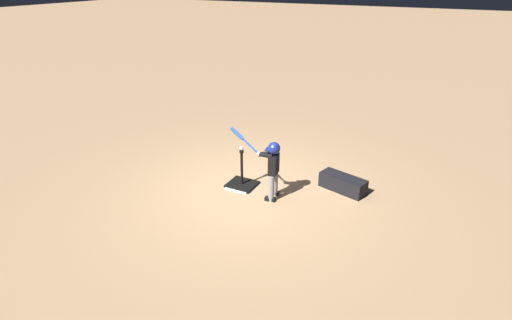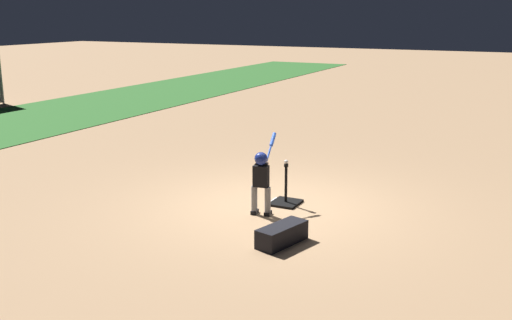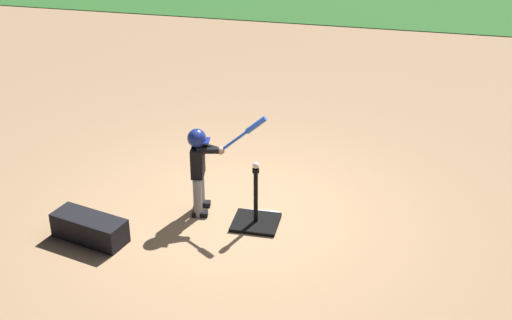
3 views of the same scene
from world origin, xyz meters
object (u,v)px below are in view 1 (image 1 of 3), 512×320
Objects in this scene: baseball at (241,148)px; equipment_bag at (343,183)px; batting_tee at (242,182)px; batter_child at (272,163)px.

baseball is 1.94m from equipment_bag.
baseball is at bearing 180.00° from batting_tee.
batting_tee is at bearing 36.76° from equipment_bag.
batter_child is 0.69m from baseball.
batter_child is 1.43m from equipment_bag.
equipment_bag is (-1.04, -0.83, -0.53)m from batter_child.
batting_tee is at bearing -12.14° from batter_child.
baseball is (0.67, -0.14, 0.08)m from batter_child.
batting_tee is 0.58× the size of batter_child.
batter_child is (-0.67, 0.14, 0.59)m from batting_tee.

